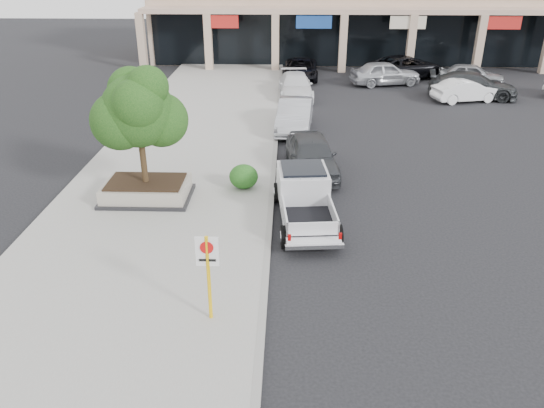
{
  "coord_description": "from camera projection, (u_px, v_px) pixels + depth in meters",
  "views": [
    {
      "loc": [
        -0.97,
        -13.52,
        8.42
      ],
      "look_at": [
        -1.44,
        1.5,
        1.16
      ],
      "focal_mm": 35.0,
      "sensor_mm": 36.0,
      "label": 1
    }
  ],
  "objects": [
    {
      "name": "planter",
      "position": [
        147.0,
        190.0,
        19.34
      ],
      "size": [
        3.2,
        2.2,
        0.68
      ],
      "color": "black",
      "rests_on": "sidewalk"
    },
    {
      "name": "hedge",
      "position": [
        244.0,
        177.0,
        20.1
      ],
      "size": [
        1.1,
        0.99,
        0.93
      ],
      "primitive_type": "ellipsoid",
      "color": "#164814",
      "rests_on": "sidewalk"
    },
    {
      "name": "curb_car_a",
      "position": [
        312.0,
        155.0,
        21.75
      ],
      "size": [
        2.37,
        4.77,
        1.56
      ],
      "primitive_type": "imported",
      "rotation": [
        0.0,
        0.0,
        0.12
      ],
      "color": "#323437",
      "rests_on": "ground"
    },
    {
      "name": "no_parking_sign",
      "position": [
        208.0,
        267.0,
        12.53
      ],
      "size": [
        0.55,
        0.09,
        2.3
      ],
      "color": "yellow",
      "rests_on": "sidewalk"
    },
    {
      "name": "ground",
      "position": [
        319.0,
        261.0,
        15.81
      ],
      "size": [
        120.0,
        120.0,
        0.0
      ],
      "primitive_type": "plane",
      "color": "black",
      "rests_on": "ground"
    },
    {
      "name": "sidewalk",
      "position": [
        175.0,
        178.0,
        21.33
      ],
      "size": [
        8.0,
        52.0,
        0.15
      ],
      "primitive_type": "cube",
      "color": "gray",
      "rests_on": "ground"
    },
    {
      "name": "curb_car_c",
      "position": [
        295.0,
        86.0,
        32.87
      ],
      "size": [
        2.27,
        5.05,
        1.44
      ],
      "primitive_type": "imported",
      "rotation": [
        0.0,
        0.0,
        0.05
      ],
      "color": "white",
      "rests_on": "ground"
    },
    {
      "name": "lot_car_e",
      "position": [
        471.0,
        75.0,
        35.78
      ],
      "size": [
        4.59,
        2.59,
        1.47
      ],
      "primitive_type": "imported",
      "rotation": [
        0.0,
        0.0,
        1.36
      ],
      "color": "gray",
      "rests_on": "ground"
    },
    {
      "name": "lot_car_d",
      "position": [
        405.0,
        67.0,
        37.74
      ],
      "size": [
        6.39,
        4.84,
        1.61
      ],
      "primitive_type": "imported",
      "rotation": [
        0.0,
        0.0,
        2.0
      ],
      "color": "black",
      "rests_on": "ground"
    },
    {
      "name": "curb_car_b",
      "position": [
        295.0,
        115.0,
        26.91
      ],
      "size": [
        2.02,
        4.84,
        1.55
      ],
      "primitive_type": "imported",
      "rotation": [
        0.0,
        0.0,
        -0.08
      ],
      "color": "#A8A9B0",
      "rests_on": "ground"
    },
    {
      "name": "pickup_truck",
      "position": [
        305.0,
        200.0,
        17.81
      ],
      "size": [
        2.35,
        5.27,
        1.61
      ],
      "primitive_type": null,
      "rotation": [
        0.0,
        0.0,
        0.09
      ],
      "color": "silver",
      "rests_on": "ground"
    },
    {
      "name": "lot_car_c",
      "position": [
        473.0,
        85.0,
        32.83
      ],
      "size": [
        5.65,
        3.18,
        1.55
      ],
      "primitive_type": "imported",
      "rotation": [
        0.0,
        0.0,
        1.37
      ],
      "color": "#2C2F31",
      "rests_on": "ground"
    },
    {
      "name": "curb_car_d",
      "position": [
        301.0,
        69.0,
        37.68
      ],
      "size": [
        2.41,
        5.07,
        1.4
      ],
      "primitive_type": "imported",
      "rotation": [
        0.0,
        0.0,
        -0.02
      ],
      "color": "black",
      "rests_on": "ground"
    },
    {
      "name": "lot_car_a",
      "position": [
        385.0,
        73.0,
        35.91
      ],
      "size": [
        5.0,
        2.85,
        1.6
      ],
      "primitive_type": "imported",
      "rotation": [
        0.0,
        0.0,
        1.78
      ],
      "color": "#B0B2B9",
      "rests_on": "ground"
    },
    {
      "name": "curb",
      "position": [
        273.0,
        180.0,
        21.22
      ],
      "size": [
        0.2,
        52.0,
        0.15
      ],
      "primitive_type": "cube",
      "color": "gray",
      "rests_on": "ground"
    },
    {
      "name": "planter_tree",
      "position": [
        143.0,
        110.0,
        18.19
      ],
      "size": [
        2.9,
        2.55,
        4.0
      ],
      "color": "black",
      "rests_on": "planter"
    },
    {
      "name": "lot_car_b",
      "position": [
        466.0,
        91.0,
        32.05
      ],
      "size": [
        4.27,
        2.37,
        1.33
      ],
      "primitive_type": "imported",
      "rotation": [
        0.0,
        0.0,
        1.82
      ],
      "color": "white",
      "rests_on": "ground"
    }
  ]
}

